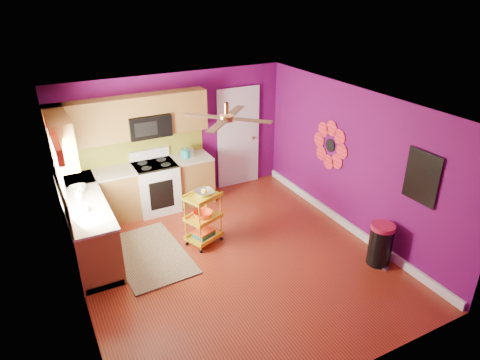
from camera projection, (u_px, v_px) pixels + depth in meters
ground at (234, 260)px, 6.77m from camera, size 5.00×5.00×0.00m
room_envelope at (235, 165)px, 6.08m from camera, size 4.54×5.04×2.52m
lower_cabinets at (119, 206)px, 7.48m from camera, size 2.81×2.31×0.94m
electric_range at (156, 186)px, 8.08m from camera, size 0.76×0.66×1.13m
upper_cabinetry at (110, 125)px, 7.22m from camera, size 2.80×2.30×1.26m
left_window at (57, 162)px, 5.94m from camera, size 0.08×1.35×1.08m
panel_door at (238, 139)px, 8.87m from camera, size 0.95×0.11×2.15m
right_wall_art at (368, 158)px, 6.81m from camera, size 0.04×2.74×1.04m
ceiling_fan at (227, 117)px, 5.95m from camera, size 1.01×1.01×0.26m
shag_rug at (150, 255)px, 6.88m from camera, size 1.15×1.77×0.02m
rolling_cart at (204, 216)px, 7.01m from camera, size 0.66×0.58×1.00m
trash_can at (380, 244)px, 6.57m from camera, size 0.46×0.46×0.69m
teal_kettle at (186, 153)px, 8.13m from camera, size 0.18×0.18×0.21m
toaster at (187, 152)px, 8.16m from camera, size 0.22×0.15×0.18m
soap_bottle_a at (78, 194)px, 6.56m from camera, size 0.09×0.09×0.20m
soap_bottle_b at (81, 188)px, 6.81m from camera, size 0.12×0.12×0.16m
counter_dish at (78, 188)px, 6.90m from camera, size 0.27×0.27×0.07m
counter_cup at (85, 208)px, 6.27m from camera, size 0.14×0.14×0.11m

